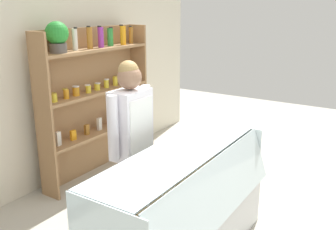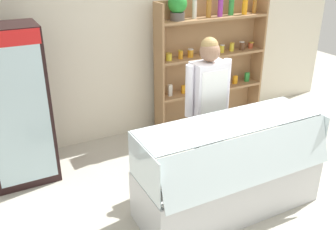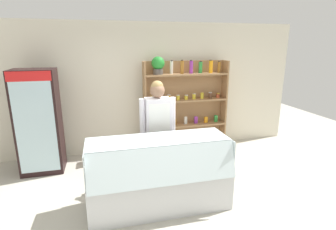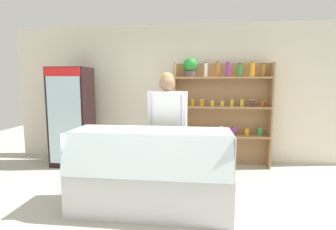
# 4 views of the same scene
# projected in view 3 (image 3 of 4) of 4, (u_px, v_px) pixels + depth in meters

# --- Properties ---
(ground_plane) EXTENTS (12.00, 12.00, 0.00)m
(ground_plane) POSITION_uv_depth(u_px,v_px,m) (172.00, 207.00, 3.75)
(ground_plane) COLOR #B7B2A3
(back_wall) EXTENTS (6.80, 0.10, 2.70)m
(back_wall) POSITION_uv_depth(u_px,v_px,m) (144.00, 88.00, 5.56)
(back_wall) COLOR silver
(back_wall) RESTS_ON ground
(drinks_fridge) EXTENTS (0.71, 0.57, 1.85)m
(drinks_fridge) POSITION_uv_depth(u_px,v_px,m) (39.00, 122.00, 4.63)
(drinks_fridge) COLOR black
(drinks_fridge) RESTS_ON ground
(shelving_unit) EXTENTS (1.78, 0.29, 2.03)m
(shelving_unit) POSITION_uv_depth(u_px,v_px,m) (182.00, 99.00, 5.52)
(shelving_unit) COLOR #9E754C
(shelving_unit) RESTS_ON ground
(deli_display_case) EXTENTS (1.95, 0.78, 1.01)m
(deli_display_case) POSITION_uv_depth(u_px,v_px,m) (159.00, 186.00, 3.70)
(deli_display_case) COLOR silver
(deli_display_case) RESTS_ON ground
(shop_clerk) EXTENTS (0.58, 0.25, 1.72)m
(shop_clerk) POSITION_uv_depth(u_px,v_px,m) (158.00, 125.00, 4.15)
(shop_clerk) COLOR #2D2D38
(shop_clerk) RESTS_ON ground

